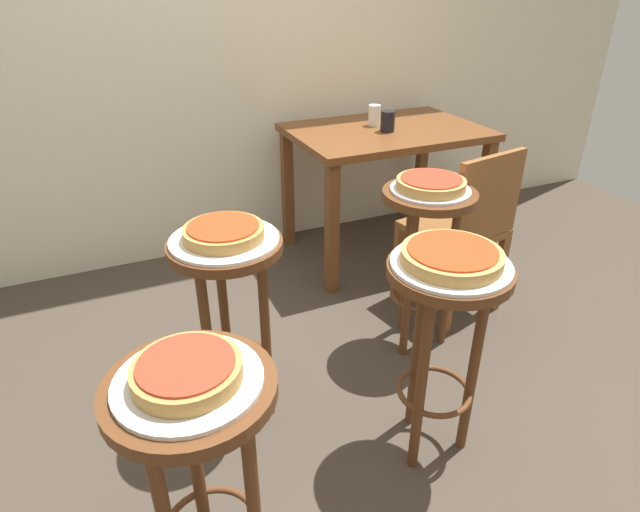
{
  "coord_description": "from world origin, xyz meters",
  "views": [
    {
      "loc": [
        -0.71,
        -1.41,
        1.55
      ],
      "look_at": [
        -0.06,
        0.07,
        0.68
      ],
      "focal_mm": 29.88,
      "sensor_mm": 36.0,
      "label": 1
    }
  ],
  "objects_px": {
    "stool_foreground": "(198,447)",
    "stool_rear": "(426,235)",
    "serving_plate_foreground": "(188,381)",
    "stool_leftside": "(229,292)",
    "serving_plate_rear": "(430,190)",
    "cup_far_edge": "(374,115)",
    "pizza_middle": "(452,256)",
    "condiment_shaker": "(386,123)",
    "dining_table": "(385,148)",
    "pizza_leftside": "(224,232)",
    "serving_plate_leftside": "(224,240)",
    "pizza_rear": "(431,183)",
    "serving_plate_middle": "(451,264)",
    "wooden_chair": "(464,227)",
    "cup_near_edge": "(388,121)",
    "stool_middle": "(443,319)",
    "pizza_foreground": "(187,371)"
  },
  "relations": [
    {
      "from": "pizza_foreground",
      "to": "stool_rear",
      "type": "height_order",
      "value": "pizza_foreground"
    },
    {
      "from": "dining_table",
      "to": "cup_far_edge",
      "type": "relative_size",
      "value": 9.26
    },
    {
      "from": "serving_plate_foreground",
      "to": "pizza_middle",
      "type": "bearing_deg",
      "value": 13.35
    },
    {
      "from": "serving_plate_middle",
      "to": "serving_plate_rear",
      "type": "height_order",
      "value": "same"
    },
    {
      "from": "stool_foreground",
      "to": "serving_plate_leftside",
      "type": "distance_m",
      "value": 0.72
    },
    {
      "from": "pizza_leftside",
      "to": "dining_table",
      "type": "relative_size",
      "value": 0.25
    },
    {
      "from": "stool_foreground",
      "to": "serving_plate_leftside",
      "type": "xyz_separation_m",
      "value": [
        0.25,
        0.64,
        0.2
      ]
    },
    {
      "from": "serving_plate_middle",
      "to": "pizza_rear",
      "type": "distance_m",
      "value": 0.63
    },
    {
      "from": "serving_plate_middle",
      "to": "cup_near_edge",
      "type": "bearing_deg",
      "value": 67.14
    },
    {
      "from": "stool_middle",
      "to": "pizza_rear",
      "type": "bearing_deg",
      "value": 61.29
    },
    {
      "from": "stool_leftside",
      "to": "serving_plate_leftside",
      "type": "height_order",
      "value": "serving_plate_leftside"
    },
    {
      "from": "stool_middle",
      "to": "pizza_rear",
      "type": "relative_size",
      "value": 2.68
    },
    {
      "from": "serving_plate_leftside",
      "to": "dining_table",
      "type": "distance_m",
      "value": 1.55
    },
    {
      "from": "pizza_rear",
      "to": "serving_plate_middle",
      "type": "bearing_deg",
      "value": -118.71
    },
    {
      "from": "stool_foreground",
      "to": "stool_rear",
      "type": "xyz_separation_m",
      "value": [
        1.14,
        0.75,
        0.0
      ]
    },
    {
      "from": "serving_plate_middle",
      "to": "wooden_chair",
      "type": "height_order",
      "value": "wooden_chair"
    },
    {
      "from": "stool_rear",
      "to": "cup_near_edge",
      "type": "relative_size",
      "value": 6.77
    },
    {
      "from": "stool_leftside",
      "to": "cup_near_edge",
      "type": "relative_size",
      "value": 6.77
    },
    {
      "from": "pizza_middle",
      "to": "stool_middle",
      "type": "bearing_deg",
      "value": -45.0
    },
    {
      "from": "serving_plate_middle",
      "to": "pizza_middle",
      "type": "bearing_deg",
      "value": 180.0
    },
    {
      "from": "condiment_shaker",
      "to": "pizza_leftside",
      "type": "bearing_deg",
      "value": -140.73
    },
    {
      "from": "stool_foreground",
      "to": "stool_leftside",
      "type": "xyz_separation_m",
      "value": [
        0.25,
        0.64,
        0.0
      ]
    },
    {
      "from": "serving_plate_rear",
      "to": "condiment_shaker",
      "type": "bearing_deg",
      "value": 71.45
    },
    {
      "from": "stool_foreground",
      "to": "pizza_middle",
      "type": "bearing_deg",
      "value": 13.35
    },
    {
      "from": "pizza_middle",
      "to": "condiment_shaker",
      "type": "relative_size",
      "value": 4.25
    },
    {
      "from": "stool_leftside",
      "to": "serving_plate_rear",
      "type": "bearing_deg",
      "value": 6.62
    },
    {
      "from": "pizza_leftside",
      "to": "wooden_chair",
      "type": "bearing_deg",
      "value": 11.69
    },
    {
      "from": "stool_rear",
      "to": "cup_far_edge",
      "type": "xyz_separation_m",
      "value": [
        0.28,
        0.97,
        0.27
      ]
    },
    {
      "from": "dining_table",
      "to": "cup_near_edge",
      "type": "distance_m",
      "value": 0.18
    },
    {
      "from": "stool_leftside",
      "to": "wooden_chair",
      "type": "xyz_separation_m",
      "value": [
        1.22,
        0.25,
        -0.09
      ]
    },
    {
      "from": "condiment_shaker",
      "to": "wooden_chair",
      "type": "xyz_separation_m",
      "value": [
        0.04,
        -0.71,
        -0.34
      ]
    },
    {
      "from": "serving_plate_leftside",
      "to": "stool_leftside",
      "type": "bearing_deg",
      "value": 180.0
    },
    {
      "from": "stool_leftside",
      "to": "stool_rear",
      "type": "xyz_separation_m",
      "value": [
        0.89,
        0.1,
        0.0
      ]
    },
    {
      "from": "stool_rear",
      "to": "wooden_chair",
      "type": "bearing_deg",
      "value": 24.36
    },
    {
      "from": "serving_plate_middle",
      "to": "wooden_chair",
      "type": "bearing_deg",
      "value": 47.96
    },
    {
      "from": "stool_middle",
      "to": "serving_plate_middle",
      "type": "bearing_deg",
      "value": 116.57
    },
    {
      "from": "pizza_foreground",
      "to": "cup_near_edge",
      "type": "xyz_separation_m",
      "value": [
        1.42,
        1.58,
        0.03
      ]
    },
    {
      "from": "pizza_leftside",
      "to": "cup_far_edge",
      "type": "relative_size",
      "value": 2.33
    },
    {
      "from": "cup_near_edge",
      "to": "dining_table",
      "type": "bearing_deg",
      "value": 62.91
    },
    {
      "from": "serving_plate_leftside",
      "to": "stool_rear",
      "type": "xyz_separation_m",
      "value": [
        0.89,
        0.1,
        -0.2
      ]
    },
    {
      "from": "pizza_leftside",
      "to": "cup_near_edge",
      "type": "relative_size",
      "value": 2.42
    },
    {
      "from": "serving_plate_middle",
      "to": "cup_far_edge",
      "type": "bearing_deg",
      "value": 69.22
    },
    {
      "from": "stool_foreground",
      "to": "serving_plate_foreground",
      "type": "relative_size",
      "value": 2.28
    },
    {
      "from": "condiment_shaker",
      "to": "serving_plate_foreground",
      "type": "bearing_deg",
      "value": -131.65
    },
    {
      "from": "serving_plate_middle",
      "to": "serving_plate_rear",
      "type": "xyz_separation_m",
      "value": [
        0.3,
        0.55,
        0.0
      ]
    },
    {
      "from": "serving_plate_foreground",
      "to": "stool_leftside",
      "type": "height_order",
      "value": "serving_plate_foreground"
    },
    {
      "from": "stool_foreground",
      "to": "dining_table",
      "type": "distance_m",
      "value": 2.18
    },
    {
      "from": "pizza_foreground",
      "to": "dining_table",
      "type": "relative_size",
      "value": 0.23
    },
    {
      "from": "pizza_foreground",
      "to": "pizza_middle",
      "type": "distance_m",
      "value": 0.86
    },
    {
      "from": "serving_plate_foreground",
      "to": "cup_near_edge",
      "type": "bearing_deg",
      "value": 47.97
    }
  ]
}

